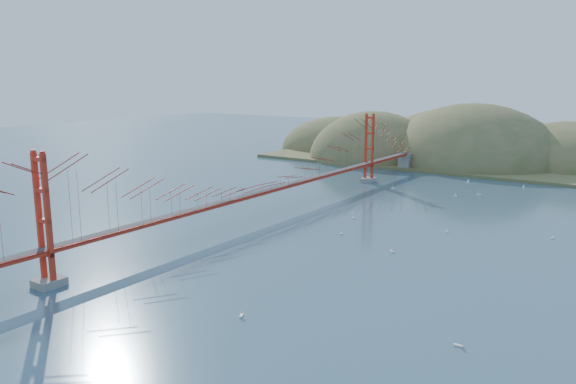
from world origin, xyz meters
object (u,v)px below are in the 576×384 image
Objects in this scene: sailboat_1 at (447,230)px; sailboat_2 at (458,344)px; bridge at (263,163)px; sailboat_0 at (341,233)px.

sailboat_1 is 0.78× the size of sailboat_2.
bridge is at bearing -163.90° from sailboat_1.
sailboat_2 is at bearing -44.38° from sailboat_0.
sailboat_2 is 27.83m from sailboat_0.
bridge is at bearing 146.91° from sailboat_2.
sailboat_1 is 12.43m from sailboat_0.
sailboat_2 reaches higher than sailboat_1.
sailboat_0 is (-9.53, -7.98, 0.01)m from sailboat_1.
sailboat_2 is (10.36, -27.44, 0.02)m from sailboat_1.
sailboat_2 is at bearing -69.32° from sailboat_1.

